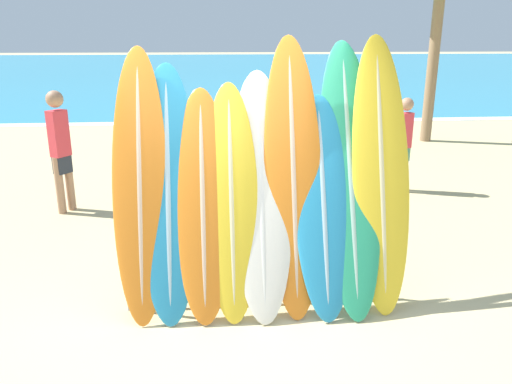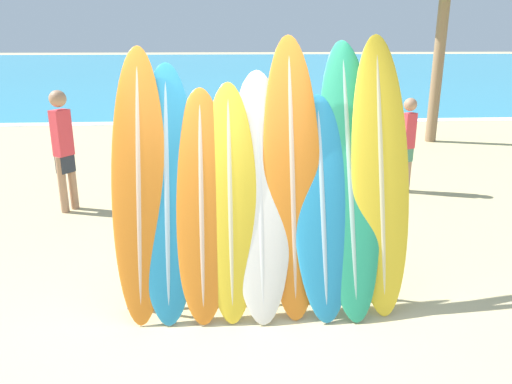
{
  "view_description": "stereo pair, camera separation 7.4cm",
  "coord_description": "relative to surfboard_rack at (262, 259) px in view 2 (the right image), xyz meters",
  "views": [
    {
      "loc": [
        -0.08,
        -4.07,
        2.48
      ],
      "look_at": [
        0.35,
        1.0,
        0.89
      ],
      "focal_mm": 35.0,
      "sensor_mm": 36.0,
      "label": 1
    },
    {
      "loc": [
        -0.01,
        -4.08,
        2.48
      ],
      "look_at": [
        0.35,
        1.0,
        0.89
      ],
      "focal_mm": 35.0,
      "sensor_mm": 36.0,
      "label": 2
    }
  ],
  "objects": [
    {
      "name": "surfboard_slot_7",
      "position": [
        0.83,
        0.14,
        0.76
      ],
      "size": [
        0.57,
        1.18,
        2.46
      ],
      "color": "#289E70",
      "rests_on": "ground_plane"
    },
    {
      "name": "surfboard_slot_8",
      "position": [
        1.11,
        0.11,
        0.78
      ],
      "size": [
        0.54,
        0.93,
        2.52
      ],
      "color": "yellow",
      "rests_on": "ground_plane"
    },
    {
      "name": "surfboard_slot_1",
      "position": [
        -0.86,
        0.07,
        0.66
      ],
      "size": [
        0.55,
        0.89,
        2.27
      ],
      "color": "teal",
      "rests_on": "ground_plane"
    },
    {
      "name": "surfboard_slot_3",
      "position": [
        -0.29,
        0.03,
        0.57
      ],
      "size": [
        0.49,
        0.86,
        2.1
      ],
      "color": "yellow",
      "rests_on": "ground_plane"
    },
    {
      "name": "ground_plane",
      "position": [
        -0.35,
        -0.2,
        -0.47
      ],
      "size": [
        160.0,
        160.0,
        0.0
      ],
      "primitive_type": "plane",
      "color": "tan"
    },
    {
      "name": "ocean_water",
      "position": [
        -0.35,
        40.0,
        -0.47
      ],
      "size": [
        120.0,
        60.0,
        0.01
      ],
      "color": "teal",
      "rests_on": "ground_plane"
    },
    {
      "name": "person_near_water",
      "position": [
        -2.63,
        2.93,
        0.49
      ],
      "size": [
        0.28,
        0.3,
        1.77
      ],
      "rotation": [
        0.0,
        0.0,
        0.98
      ],
      "color": "#A87A5B",
      "rests_on": "ground_plane"
    },
    {
      "name": "surfboard_slot_4",
      "position": [
        -0.01,
        0.07,
        0.62
      ],
      "size": [
        0.57,
        0.99,
        2.19
      ],
      "color": "silver",
      "rests_on": "ground_plane"
    },
    {
      "name": "surfboard_slot_5",
      "position": [
        0.29,
        0.12,
        0.78
      ],
      "size": [
        0.54,
        0.97,
        2.51
      ],
      "color": "orange",
      "rests_on": "ground_plane"
    },
    {
      "name": "surfboard_rack",
      "position": [
        0.0,
        0.0,
        0.0
      ],
      "size": [
        2.58,
        0.04,
        0.87
      ],
      "color": "slate",
      "rests_on": "ground_plane"
    },
    {
      "name": "person_mid_beach",
      "position": [
        2.66,
        3.51,
        0.37
      ],
      "size": [
        0.26,
        0.23,
        1.55
      ],
      "rotation": [
        0.0,
        0.0,
        3.58
      ],
      "color": "#A87A5B",
      "rests_on": "ground_plane"
    },
    {
      "name": "surfboard_slot_2",
      "position": [
        -0.55,
        0.02,
        0.55
      ],
      "size": [
        0.51,
        0.84,
        2.05
      ],
      "color": "orange",
      "rests_on": "ground_plane"
    },
    {
      "name": "surfboard_slot_6",
      "position": [
        0.56,
        0.02,
        0.51
      ],
      "size": [
        0.54,
        0.93,
        1.97
      ],
      "color": "teal",
      "rests_on": "ground_plane"
    },
    {
      "name": "surfboard_slot_0",
      "position": [
        -1.11,
        0.09,
        0.73
      ],
      "size": [
        0.49,
        0.88,
        2.42
      ],
      "color": "orange",
      "rests_on": "ground_plane"
    }
  ]
}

